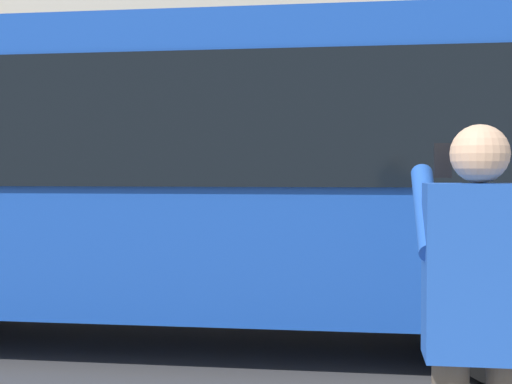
# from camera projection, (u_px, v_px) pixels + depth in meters

# --- Properties ---
(ground_plane) EXTENTS (60.00, 60.00, 0.00)m
(ground_plane) POSITION_uv_depth(u_px,v_px,m) (445.00, 343.00, 7.06)
(ground_plane) COLOR #38383A
(red_bus) EXTENTS (9.05, 2.54, 3.08)m
(red_bus) POSITION_uv_depth(u_px,v_px,m) (167.00, 170.00, 7.18)
(red_bus) COLOR #1947AD
(red_bus) RESTS_ON ground_plane
(pedestrian_photographer) EXTENTS (0.53, 0.52, 1.70)m
(pedestrian_photographer) POSITION_uv_depth(u_px,v_px,m) (479.00, 314.00, 2.71)
(pedestrian_photographer) COLOR #4C4238
(pedestrian_photographer) RESTS_ON sidewalk_curb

